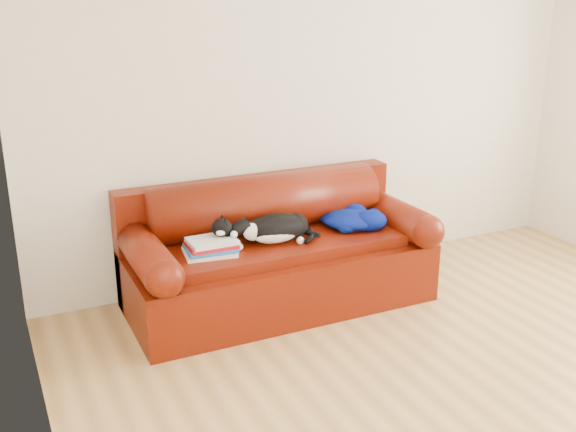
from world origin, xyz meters
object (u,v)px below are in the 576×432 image
at_px(sofa_base, 279,272).
at_px(blanket, 352,218).
at_px(cat, 276,229).
at_px(book_stack, 211,247).

relative_size(sofa_base, blanket, 4.05).
distance_m(sofa_base, blanket, 0.66).
xyz_separation_m(sofa_base, cat, (-0.05, -0.06, 0.35)).
bearing_deg(book_stack, sofa_base, 9.36).
distance_m(book_stack, cat, 0.47).
bearing_deg(book_stack, blanket, 3.18).
relative_size(cat, blanket, 1.28).
relative_size(sofa_base, book_stack, 5.89).
bearing_deg(blanket, cat, -176.58).
relative_size(book_stack, blanket, 0.69).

